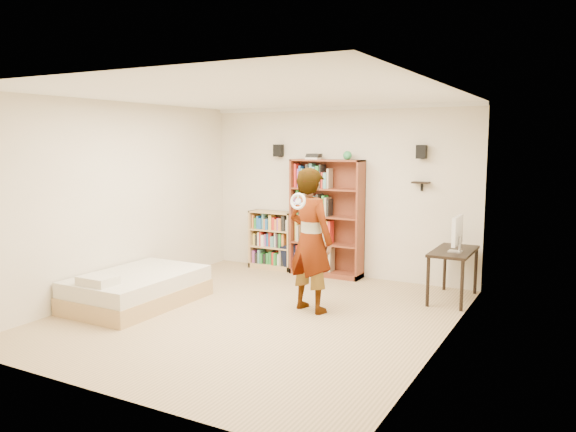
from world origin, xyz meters
name	(u,v)px	position (x,y,z in m)	size (l,w,h in m)	color
ground	(257,315)	(0.00, 0.00, 0.00)	(4.50, 5.00, 0.01)	tan
room_shell	(256,174)	(0.00, 0.00, 1.76)	(4.52, 5.02, 2.71)	beige
crown_molding	(256,97)	(0.00, 0.00, 2.67)	(4.50, 5.00, 0.06)	white
speaker_left	(278,150)	(-1.05, 2.40, 2.00)	(0.14, 0.12, 0.20)	black
speaker_right	(422,152)	(1.35, 2.40, 2.00)	(0.14, 0.12, 0.20)	black
wall_shelf	(421,183)	(1.35, 2.41, 1.55)	(0.25, 0.16, 0.03)	black
tall_bookshelf	(327,218)	(-0.13, 2.33, 0.93)	(1.18, 0.34, 1.87)	brown
low_bookshelf	(272,240)	(-1.15, 2.35, 0.49)	(0.78, 0.29, 0.98)	tan
computer_desk	(453,275)	(1.98, 1.87, 0.35)	(0.51, 1.02, 0.69)	black
imac	(456,234)	(2.02, 1.74, 0.93)	(0.10, 0.48, 0.48)	silver
daybed	(137,285)	(-1.65, -0.35, 0.26)	(1.16, 1.78, 0.53)	beige
person	(310,240)	(0.49, 0.50, 0.91)	(0.67, 0.44, 1.83)	black
wii_wheel	(298,201)	(0.49, 0.16, 1.44)	(0.20, 0.20, 0.04)	silver
navy_bag	(293,257)	(-0.75, 2.34, 0.23)	(0.35, 0.22, 0.47)	black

